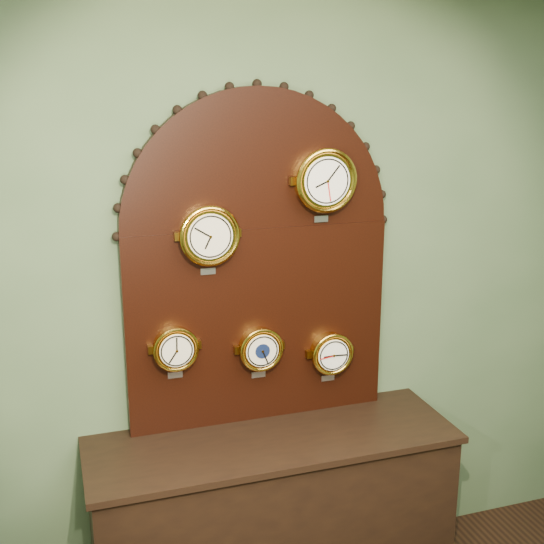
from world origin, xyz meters
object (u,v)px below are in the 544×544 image
object	(u,v)px
arabic_clock	(325,180)
shop_counter	(273,522)
hygrometer	(175,348)
display_board	(258,251)
roman_clock	(209,235)
barometer	(260,349)
tide_clock	(331,353)

from	to	relation	value
arabic_clock	shop_counter	bearing A→B (deg)	-151.77
arabic_clock	hygrometer	xyz separation A→B (m)	(-0.68, 0.00, -0.69)
shop_counter	display_board	distance (m)	1.25
roman_clock	barometer	distance (m)	0.58
shop_counter	arabic_clock	world-z (taller)	arabic_clock
shop_counter	barometer	world-z (taller)	barometer
roman_clock	hygrometer	world-z (taller)	roman_clock
roman_clock	arabic_clock	distance (m)	0.56
shop_counter	roman_clock	size ratio (longest dim) A/B	5.20
display_board	tide_clock	distance (m)	0.60
display_board	arabic_clock	distance (m)	0.42
tide_clock	shop_counter	bearing A→B (deg)	-155.17
arabic_clock	hygrometer	distance (m)	0.97
shop_counter	display_board	bearing A→B (deg)	90.00
arabic_clock	display_board	bearing A→B (deg)	166.53
display_board	barometer	world-z (taller)	display_board
barometer	roman_clock	bearing A→B (deg)	-179.69
shop_counter	hygrometer	xyz separation A→B (m)	(-0.39, 0.15, 0.84)
roman_clock	tide_clock	size ratio (longest dim) A/B	1.21
arabic_clock	barometer	distance (m)	0.80
hygrometer	barometer	distance (m)	0.38
barometer	tide_clock	world-z (taller)	barometer
arabic_clock	hygrometer	size ratio (longest dim) A/B	1.32
roman_clock	arabic_clock	bearing A→B (deg)	-0.06
hygrometer	barometer	bearing A→B (deg)	-0.04
display_board	hygrometer	bearing A→B (deg)	-170.49
hygrometer	tide_clock	world-z (taller)	hygrometer
shop_counter	arabic_clock	size ratio (longest dim) A/B	4.84
hygrometer	tide_clock	distance (m)	0.73
barometer	tide_clock	bearing A→B (deg)	0.03
roman_clock	barometer	bearing A→B (deg)	0.31
shop_counter	roman_clock	distance (m)	1.35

